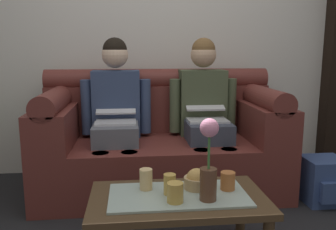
{
  "coord_description": "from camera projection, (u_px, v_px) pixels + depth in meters",
  "views": [
    {
      "loc": [
        -0.24,
        -1.63,
        1.12
      ],
      "look_at": [
        0.03,
        0.92,
        0.65
      ],
      "focal_mm": 37.94,
      "sensor_mm": 36.0,
      "label": 1
    }
  ],
  "objects": [
    {
      "name": "snack_bowl",
      "position": [
        197.0,
        180.0,
        1.96
      ],
      "size": [
        0.14,
        0.14,
        0.12
      ],
      "color": "tan",
      "rests_on": "coffee_table"
    },
    {
      "name": "cup_near_right",
      "position": [
        175.0,
        192.0,
        1.78
      ],
      "size": [
        0.08,
        0.08,
        0.1
      ],
      "primitive_type": "cylinder",
      "color": "gold",
      "rests_on": "coffee_table"
    },
    {
      "name": "backpack_right",
      "position": [
        324.0,
        181.0,
        2.63
      ],
      "size": [
        0.29,
        0.32,
        0.34
      ],
      "color": "#33477A",
      "rests_on": "ground_plane"
    },
    {
      "name": "cup_near_left",
      "position": [
        146.0,
        179.0,
        1.94
      ],
      "size": [
        0.07,
        0.07,
        0.11
      ],
      "primitive_type": "cylinder",
      "color": "#DBB77A",
      "rests_on": "coffee_table"
    },
    {
      "name": "coffee_table",
      "position": [
        178.0,
        204.0,
        1.89
      ],
      "size": [
        0.94,
        0.53,
        0.37
      ],
      "color": "#47331E",
      "rests_on": "ground_plane"
    },
    {
      "name": "couch",
      "position": [
        161.0,
        143.0,
        2.89
      ],
      "size": [
        1.9,
        0.88,
        0.96
      ],
      "color": "maroon",
      "rests_on": "ground_plane"
    },
    {
      "name": "person_right",
      "position": [
        205.0,
        108.0,
        2.88
      ],
      "size": [
        0.56,
        0.67,
        1.22
      ],
      "color": "#383D4C",
      "rests_on": "ground_plane"
    },
    {
      "name": "flower_vase",
      "position": [
        209.0,
        162.0,
        1.77
      ],
      "size": [
        0.09,
        0.09,
        0.42
      ],
      "color": "brown",
      "rests_on": "coffee_table"
    },
    {
      "name": "cup_far_center",
      "position": [
        228.0,
        181.0,
        1.94
      ],
      "size": [
        0.08,
        0.08,
        0.1
      ],
      "primitive_type": "cylinder",
      "color": "#B26633",
      "rests_on": "coffee_table"
    },
    {
      "name": "cup_far_left",
      "position": [
        170.0,
        184.0,
        1.87
      ],
      "size": [
        0.07,
        0.07,
        0.11
      ],
      "primitive_type": "cylinder",
      "color": "gold",
      "rests_on": "coffee_table"
    },
    {
      "name": "back_wall_patterned",
      "position": [
        155.0,
        13.0,
        3.22
      ],
      "size": [
        6.0,
        0.12,
        2.9
      ],
      "primitive_type": "cube",
      "color": "silver",
      "rests_on": "ground_plane"
    },
    {
      "name": "person_left",
      "position": [
        116.0,
        110.0,
        2.8
      ],
      "size": [
        0.56,
        0.67,
        1.22
      ],
      "color": "#595B66",
      "rests_on": "ground_plane"
    }
  ]
}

